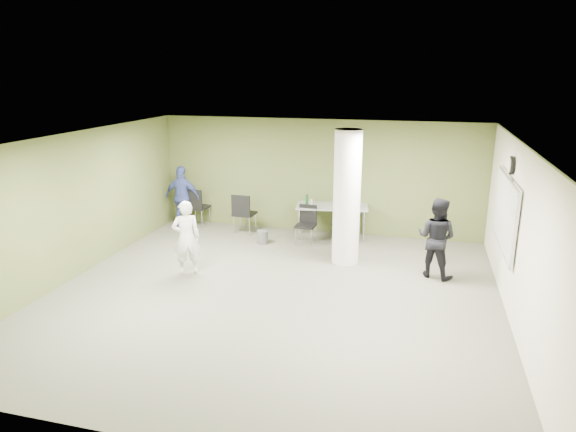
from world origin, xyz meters
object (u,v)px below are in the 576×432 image
(chair_back_left, at_px, (196,204))
(man_blue, at_px, (183,197))
(man_black, at_px, (436,238))
(woman_white, at_px, (186,238))
(folding_table, at_px, (331,208))

(chair_back_left, height_order, man_blue, man_blue)
(chair_back_left, bearing_deg, man_black, 166.64)
(woman_white, xyz_separation_m, man_blue, (-1.46, 2.83, 0.05))
(woman_white, height_order, man_blue, man_blue)
(chair_back_left, height_order, woman_white, woman_white)
(man_blue, bearing_deg, woman_white, 116.15)
(folding_table, relative_size, man_black, 1.12)
(folding_table, xyz_separation_m, man_blue, (-3.82, -0.15, 0.05))
(man_black, distance_m, man_blue, 6.45)
(chair_back_left, xyz_separation_m, woman_white, (1.16, -2.99, 0.15))
(folding_table, bearing_deg, chair_back_left, 171.51)
(chair_back_left, distance_m, man_black, 6.22)
(man_black, bearing_deg, woman_white, 35.08)
(woman_white, relative_size, man_black, 0.94)
(folding_table, bearing_deg, woman_white, -136.74)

